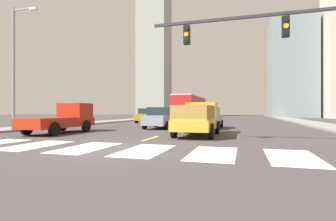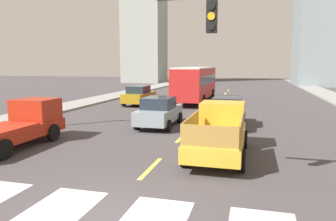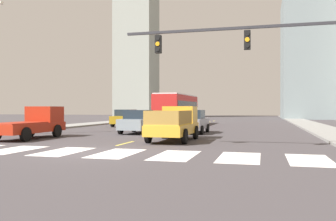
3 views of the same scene
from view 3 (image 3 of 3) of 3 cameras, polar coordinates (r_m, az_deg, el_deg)
ground_plane at (r=15.40m, az=-12.33°, el=-6.52°), size 160.00×160.00×0.00m
sidewalk_right at (r=32.01m, az=23.53°, el=-2.84°), size 3.00×110.00×0.15m
sidewalk_left at (r=36.80m, az=-15.87°, el=-2.42°), size 3.00×110.00×0.15m
crosswalk_stripe_2 at (r=17.38m, az=-23.23°, el=-5.74°), size 1.52×3.21×0.01m
crosswalk_stripe_3 at (r=15.99m, az=-16.26°, el=-6.26°), size 1.52×3.21×0.01m
crosswalk_stripe_4 at (r=14.88m, az=-8.09°, el=-6.74°), size 1.52×3.21×0.01m
crosswalk_stripe_5 at (r=14.11m, az=1.18°, el=-7.12°), size 1.52×3.21×0.01m
crosswalk_stripe_6 at (r=13.75m, az=11.24°, el=-7.33°), size 1.52×3.21×0.01m
crosswalk_stripe_7 at (r=13.81m, az=21.53°, el=-7.31°), size 1.52×3.21×0.01m
lane_dash_0 at (r=19.02m, az=-6.79°, el=-5.19°), size 0.16×2.40×0.01m
lane_dash_1 at (r=23.72m, az=-2.31°, el=-4.09°), size 0.16×2.40×0.01m
lane_dash_2 at (r=28.53m, az=0.66°, el=-3.35°), size 0.16×2.40×0.01m
lane_dash_3 at (r=33.39m, az=2.77°, el=-2.81°), size 0.16×2.40×0.01m
lane_dash_4 at (r=38.28m, az=4.34°, el=-2.41°), size 0.16×2.40×0.01m
lane_dash_5 at (r=43.20m, az=5.55°, el=-2.09°), size 0.16×2.40×0.01m
lane_dash_6 at (r=48.14m, az=6.52°, el=-1.84°), size 0.16×2.40×0.01m
lane_dash_7 at (r=53.09m, az=7.30°, el=-1.64°), size 0.16×2.40×0.01m
pickup_stakebed at (r=20.66m, az=1.17°, el=-2.16°), size 2.18×5.20×1.96m
pickup_dark at (r=23.57m, az=-20.58°, el=-1.91°), size 2.18×5.20×1.96m
city_bus at (r=38.88m, az=1.47°, el=0.51°), size 2.72×10.80×3.32m
sedan_near_left at (r=26.58m, az=-4.65°, el=-1.77°), size 2.02×4.40×1.72m
sedan_far at (r=36.73m, az=-6.66°, el=-1.19°), size 2.02×4.40×1.72m
sedan_near_right at (r=26.62m, az=3.90°, el=-1.76°), size 2.02×4.40×1.72m
traffic_signal_gantry at (r=16.40m, az=16.80°, el=8.79°), size 10.32×0.27×6.00m
tower_tall_centre at (r=75.85m, az=-5.01°, el=14.85°), size 7.62×7.09×41.68m
block_mid_right at (r=69.31m, az=21.39°, el=7.64°), size 9.08×11.77×21.34m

